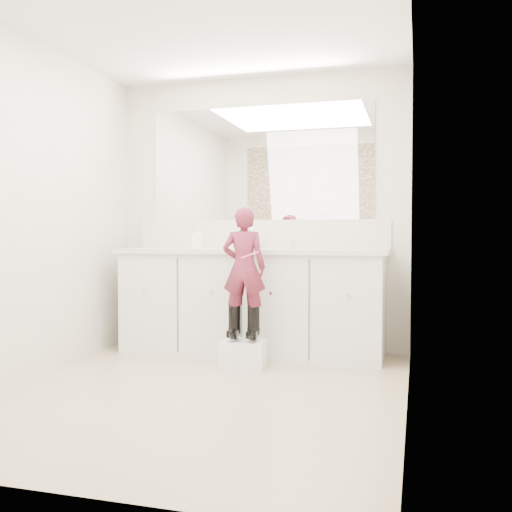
% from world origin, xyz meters
% --- Properties ---
extents(floor, '(3.00, 3.00, 0.00)m').
position_xyz_m(floor, '(0.00, 0.00, 0.00)').
color(floor, '#998164').
rests_on(floor, ground).
extents(ceiling, '(3.00, 3.00, 0.00)m').
position_xyz_m(ceiling, '(0.00, 0.00, 2.40)').
color(ceiling, white).
rests_on(ceiling, wall_back).
extents(wall_back, '(2.60, 0.00, 2.60)m').
position_xyz_m(wall_back, '(0.00, 1.50, 1.20)').
color(wall_back, beige).
rests_on(wall_back, floor).
extents(wall_front, '(2.60, 0.00, 2.60)m').
position_xyz_m(wall_front, '(0.00, -1.50, 1.20)').
color(wall_front, beige).
rests_on(wall_front, floor).
extents(wall_left, '(0.00, 3.00, 3.00)m').
position_xyz_m(wall_left, '(-1.30, 0.00, 1.20)').
color(wall_left, beige).
rests_on(wall_left, floor).
extents(wall_right, '(0.00, 3.00, 3.00)m').
position_xyz_m(wall_right, '(1.30, 0.00, 1.20)').
color(wall_right, beige).
rests_on(wall_right, floor).
extents(vanity_cabinet, '(2.20, 0.55, 0.85)m').
position_xyz_m(vanity_cabinet, '(0.00, 1.23, 0.42)').
color(vanity_cabinet, silver).
rests_on(vanity_cabinet, floor).
extents(countertop, '(2.28, 0.58, 0.04)m').
position_xyz_m(countertop, '(0.00, 1.21, 0.87)').
color(countertop, beige).
rests_on(countertop, vanity_cabinet).
extents(backsplash, '(2.28, 0.03, 0.25)m').
position_xyz_m(backsplash, '(0.00, 1.49, 1.02)').
color(backsplash, beige).
rests_on(backsplash, countertop).
extents(mirror, '(2.00, 0.02, 1.00)m').
position_xyz_m(mirror, '(0.00, 1.49, 1.64)').
color(mirror, white).
rests_on(mirror, wall_back).
extents(dot_panel, '(2.00, 0.01, 1.20)m').
position_xyz_m(dot_panel, '(0.00, -1.49, 1.65)').
color(dot_panel, '#472819').
rests_on(dot_panel, wall_front).
extents(faucet, '(0.08, 0.08, 0.10)m').
position_xyz_m(faucet, '(0.00, 1.38, 0.94)').
color(faucet, silver).
rests_on(faucet, countertop).
extents(cup, '(0.10, 0.10, 0.08)m').
position_xyz_m(cup, '(0.34, 1.24, 0.93)').
color(cup, beige).
rests_on(cup, countertop).
extents(soap_bottle, '(0.10, 0.11, 0.19)m').
position_xyz_m(soap_bottle, '(-0.47, 1.20, 0.99)').
color(soap_bottle, white).
rests_on(soap_bottle, countertop).
extents(step_stool, '(0.35, 0.30, 0.21)m').
position_xyz_m(step_stool, '(0.09, 0.70, 0.10)').
color(step_stool, white).
rests_on(step_stool, floor).
extents(boot_left, '(0.12, 0.19, 0.27)m').
position_xyz_m(boot_left, '(0.02, 0.72, 0.34)').
color(boot_left, black).
rests_on(boot_left, step_stool).
extents(boot_right, '(0.12, 0.19, 0.27)m').
position_xyz_m(boot_right, '(0.17, 0.72, 0.34)').
color(boot_right, black).
rests_on(boot_right, step_stool).
extents(toddler, '(0.35, 0.25, 0.91)m').
position_xyz_m(toddler, '(0.09, 0.72, 0.76)').
color(toddler, '#A93457').
rests_on(toddler, step_stool).
extents(toothbrush, '(0.14, 0.03, 0.06)m').
position_xyz_m(toothbrush, '(0.16, 0.64, 0.86)').
color(toothbrush, '#F7608E').
rests_on(toothbrush, toddler).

